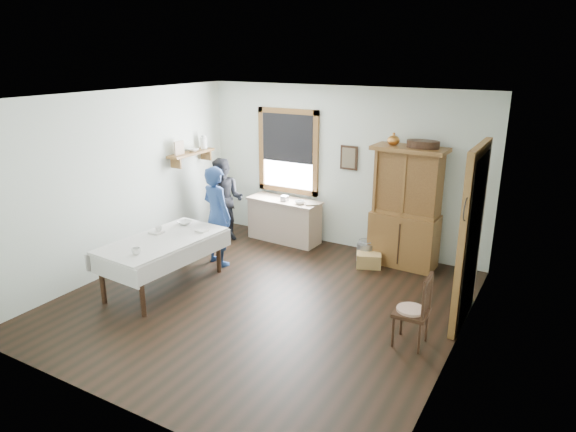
{
  "coord_description": "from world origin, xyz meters",
  "views": [
    {
      "loc": [
        3.4,
        -5.25,
        3.23
      ],
      "look_at": [
        0.23,
        0.3,
        1.16
      ],
      "focal_mm": 32.0,
      "sensor_mm": 36.0,
      "label": 1
    }
  ],
  "objects_px": {
    "figure_dark": "(224,203)",
    "pail": "(365,252)",
    "wicker_basket": "(369,260)",
    "work_counter": "(284,220)",
    "dining_table": "(164,263)",
    "woman_blue": "(217,220)",
    "china_hutch": "(406,208)",
    "spindle_chair": "(412,309)"
  },
  "relations": [
    {
      "from": "figure_dark",
      "to": "work_counter",
      "type": "bearing_deg",
      "value": 9.52
    },
    {
      "from": "work_counter",
      "to": "china_hutch",
      "type": "bearing_deg",
      "value": 2.8
    },
    {
      "from": "work_counter",
      "to": "wicker_basket",
      "type": "height_order",
      "value": "work_counter"
    },
    {
      "from": "pail",
      "to": "figure_dark",
      "type": "xyz_separation_m",
      "value": [
        -2.56,
        -0.28,
        0.53
      ]
    },
    {
      "from": "dining_table",
      "to": "wicker_basket",
      "type": "relative_size",
      "value": 4.81
    },
    {
      "from": "work_counter",
      "to": "figure_dark",
      "type": "height_order",
      "value": "figure_dark"
    },
    {
      "from": "pail",
      "to": "figure_dark",
      "type": "bearing_deg",
      "value": -173.67
    },
    {
      "from": "dining_table",
      "to": "figure_dark",
      "type": "bearing_deg",
      "value": 101.72
    },
    {
      "from": "work_counter",
      "to": "figure_dark",
      "type": "relative_size",
      "value": 0.97
    },
    {
      "from": "dining_table",
      "to": "pail",
      "type": "xyz_separation_m",
      "value": [
        2.15,
        2.3,
        -0.21
      ]
    },
    {
      "from": "china_hutch",
      "to": "pail",
      "type": "distance_m",
      "value": 0.97
    },
    {
      "from": "woman_blue",
      "to": "spindle_chair",
      "type": "bearing_deg",
      "value": -177.23
    },
    {
      "from": "pail",
      "to": "figure_dark",
      "type": "height_order",
      "value": "figure_dark"
    },
    {
      "from": "spindle_chair",
      "to": "wicker_basket",
      "type": "xyz_separation_m",
      "value": [
        -1.22,
        1.86,
        -0.33
      ]
    },
    {
      "from": "wicker_basket",
      "to": "woman_blue",
      "type": "height_order",
      "value": "woman_blue"
    },
    {
      "from": "dining_table",
      "to": "woman_blue",
      "type": "xyz_separation_m",
      "value": [
        0.15,
        1.06,
        0.37
      ]
    },
    {
      "from": "work_counter",
      "to": "china_hutch",
      "type": "height_order",
      "value": "china_hutch"
    },
    {
      "from": "spindle_chair",
      "to": "wicker_basket",
      "type": "distance_m",
      "value": 2.24
    },
    {
      "from": "work_counter",
      "to": "dining_table",
      "type": "height_order",
      "value": "work_counter"
    },
    {
      "from": "china_hutch",
      "to": "pail",
      "type": "bearing_deg",
      "value": -161.14
    },
    {
      "from": "china_hutch",
      "to": "figure_dark",
      "type": "bearing_deg",
      "value": -169.17
    },
    {
      "from": "work_counter",
      "to": "china_hutch",
      "type": "distance_m",
      "value": 2.23
    },
    {
      "from": "china_hutch",
      "to": "figure_dark",
      "type": "height_order",
      "value": "china_hutch"
    },
    {
      "from": "dining_table",
      "to": "wicker_basket",
      "type": "height_order",
      "value": "dining_table"
    },
    {
      "from": "woman_blue",
      "to": "figure_dark",
      "type": "height_order",
      "value": "woman_blue"
    },
    {
      "from": "pail",
      "to": "woman_blue",
      "type": "relative_size",
      "value": 0.21
    },
    {
      "from": "pail",
      "to": "spindle_chair",
      "type": "bearing_deg",
      "value": -56.67
    },
    {
      "from": "spindle_chair",
      "to": "work_counter",
      "type": "bearing_deg",
      "value": 140.68
    },
    {
      "from": "wicker_basket",
      "to": "pail",
      "type": "bearing_deg",
      "value": 124.26
    },
    {
      "from": "spindle_chair",
      "to": "wicker_basket",
      "type": "bearing_deg",
      "value": 120.97
    },
    {
      "from": "china_hutch",
      "to": "dining_table",
      "type": "xyz_separation_m",
      "value": [
        -2.7,
        -2.46,
        -0.58
      ]
    },
    {
      "from": "dining_table",
      "to": "figure_dark",
      "type": "distance_m",
      "value": 2.08
    },
    {
      "from": "china_hutch",
      "to": "woman_blue",
      "type": "bearing_deg",
      "value": -148.53
    },
    {
      "from": "figure_dark",
      "to": "spindle_chair",
      "type": "bearing_deg",
      "value": -40.81
    },
    {
      "from": "pail",
      "to": "wicker_basket",
      "type": "bearing_deg",
      "value": -55.74
    },
    {
      "from": "wicker_basket",
      "to": "woman_blue",
      "type": "relative_size",
      "value": 0.26
    },
    {
      "from": "figure_dark",
      "to": "pail",
      "type": "bearing_deg",
      "value": -10.19
    },
    {
      "from": "wicker_basket",
      "to": "figure_dark",
      "type": "relative_size",
      "value": 0.28
    },
    {
      "from": "china_hutch",
      "to": "spindle_chair",
      "type": "height_order",
      "value": "china_hutch"
    },
    {
      "from": "china_hutch",
      "to": "woman_blue",
      "type": "xyz_separation_m",
      "value": [
        -2.55,
        -1.4,
        -0.21
      ]
    },
    {
      "from": "dining_table",
      "to": "pail",
      "type": "height_order",
      "value": "dining_table"
    },
    {
      "from": "figure_dark",
      "to": "china_hutch",
      "type": "bearing_deg",
      "value": -8.4
    }
  ]
}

